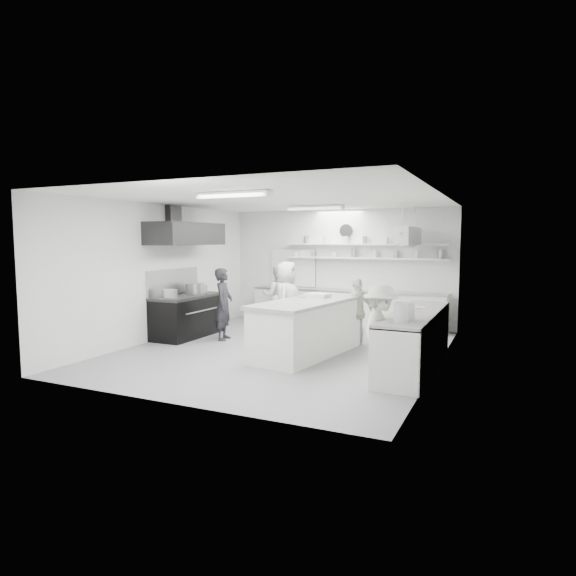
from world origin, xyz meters
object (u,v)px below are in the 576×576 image
at_px(cook_back, 277,295).
at_px(cook_stove, 224,304).
at_px(back_counter, 346,308).
at_px(prep_island, 309,328).
at_px(stove, 187,317).
at_px(right_counter, 415,341).

bearing_deg(cook_back, cook_stove, 55.18).
bearing_deg(back_counter, prep_island, -84.84).
distance_m(prep_island, cook_back, 3.34).
bearing_deg(cook_stove, stove, 77.20).
bearing_deg(right_counter, cook_stove, 171.54).
bearing_deg(prep_island, back_counter, 103.27).
distance_m(stove, cook_back, 2.55).
distance_m(stove, right_counter, 5.28).
height_order(prep_island, cook_back, cook_back).
bearing_deg(right_counter, back_counter, 124.65).
relative_size(right_counter, prep_island, 1.20).
xyz_separation_m(right_counter, prep_island, (-2.06, 0.16, 0.03)).
xyz_separation_m(prep_island, cook_back, (-1.98, 2.67, 0.27)).
bearing_deg(right_counter, prep_island, 175.65).
bearing_deg(cook_stove, prep_island, -117.21).
distance_m(back_counter, cook_stove, 3.39).
xyz_separation_m(prep_island, cook_stove, (-2.23, 0.48, 0.29)).
xyz_separation_m(right_counter, cook_stove, (-4.29, 0.64, 0.33)).
xyz_separation_m(back_counter, cook_stove, (-1.94, -2.76, 0.34)).
height_order(stove, right_counter, right_counter).
bearing_deg(stove, cook_back, 61.51).
bearing_deg(prep_island, cook_stove, 175.94).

